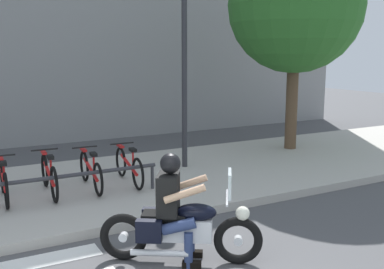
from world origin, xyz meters
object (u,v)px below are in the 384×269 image
object	(u,v)px
rider	(175,200)
bicycle_2	(49,175)
bicycle_1	(4,182)
tree_near_rack	(295,6)
motorcycle	(181,228)
bicycle_4	(129,166)
street_lamp	(184,55)
bike_rack	(56,179)
bicycle_3	(91,171)

from	to	relation	value
rider	bicycle_2	world-z (taller)	rider
bicycle_1	tree_near_rack	xyz separation A→B (m)	(7.20, 1.04, 3.32)
tree_near_rack	bicycle_1	bearing A→B (deg)	-171.77
motorcycle	bicycle_1	xyz separation A→B (m)	(-1.73, 3.23, 0.03)
bicycle_4	street_lamp	bearing A→B (deg)	22.32
rider	bike_rack	xyz separation A→B (m)	(-0.92, 2.63, -0.26)
bicycle_3	tree_near_rack	xyz separation A→B (m)	(5.69, 1.04, 3.32)
bicycle_1	bike_rack	xyz separation A→B (m)	(0.75, -0.55, 0.08)
bicycle_2	bicycle_3	size ratio (longest dim) A/B	1.01
bicycle_1	bike_rack	distance (m)	0.94
bike_rack	street_lamp	world-z (taller)	street_lamp
bicycle_2	bike_rack	bearing A→B (deg)	-90.02
bicycle_3	street_lamp	distance (m)	3.20
bicycle_1	bicycle_3	distance (m)	1.51
tree_near_rack	rider	bearing A→B (deg)	-142.60
motorcycle	bike_rack	xyz separation A→B (m)	(-0.98, 2.68, 0.11)
rider	bicycle_2	bearing A→B (deg)	106.06
tree_near_rack	motorcycle	bearing A→B (deg)	-141.98
bicycle_1	street_lamp	size ratio (longest dim) A/B	0.36
motorcycle	bike_rack	distance (m)	2.85
bicycle_2	bike_rack	distance (m)	0.56
bicycle_2	tree_near_rack	xyz separation A→B (m)	(6.44, 1.04, 3.31)
rider	bicycle_4	distance (m)	3.26
bicycle_4	tree_near_rack	size ratio (longest dim) A/B	0.30
bicycle_1	street_lamp	bearing A→B (deg)	9.52
motorcycle	street_lamp	xyz separation A→B (m)	(2.09, 3.87, 2.15)
motorcycle	street_lamp	distance (m)	4.90
bicycle_1	motorcycle	bearing A→B (deg)	-61.76
bicycle_3	bike_rack	size ratio (longest dim) A/B	0.46
bicycle_1	bicycle_2	bearing A→B (deg)	-0.01
bicycle_1	tree_near_rack	size ratio (longest dim) A/B	0.28
bicycle_3	bike_rack	world-z (taller)	bicycle_3
bicycle_1	street_lamp	xyz separation A→B (m)	(3.82, 0.64, 2.12)
bicycle_1	bicycle_2	world-z (taller)	bicycle_2
bicycle_2	street_lamp	world-z (taller)	street_lamp
motorcycle	street_lamp	bearing A→B (deg)	61.64
bicycle_1	bicycle_4	bearing A→B (deg)	0.01
bicycle_3	bicycle_4	distance (m)	0.75
bicycle_2	tree_near_rack	distance (m)	7.32
bicycle_3	street_lamp	world-z (taller)	street_lamp
rider	bicycle_3	world-z (taller)	rider
motorcycle	tree_near_rack	xyz separation A→B (m)	(5.46, 4.27, 3.36)
rider	street_lamp	world-z (taller)	street_lamp
rider	tree_near_rack	bearing A→B (deg)	37.40
motorcycle	rider	distance (m)	0.37
tree_near_rack	bicycle_3	bearing A→B (deg)	-169.63
bicycle_4	bike_rack	bearing A→B (deg)	-159.80
bicycle_1	bicycle_3	xyz separation A→B (m)	(1.51, 0.00, -0.00)
bicycle_4	tree_near_rack	bearing A→B (deg)	11.91
bicycle_1	bicycle_4	size ratio (longest dim) A/B	0.95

